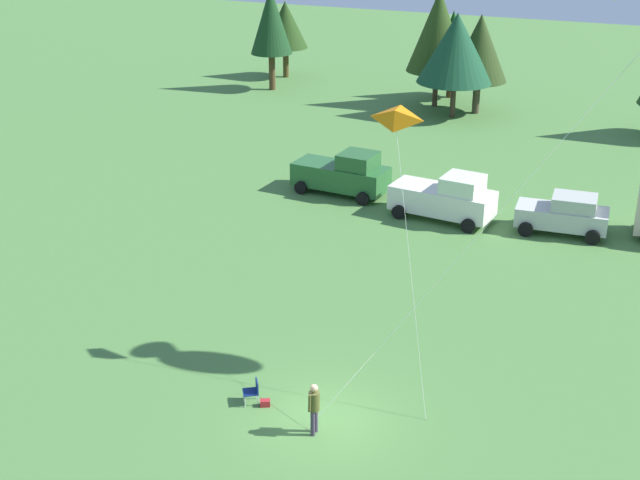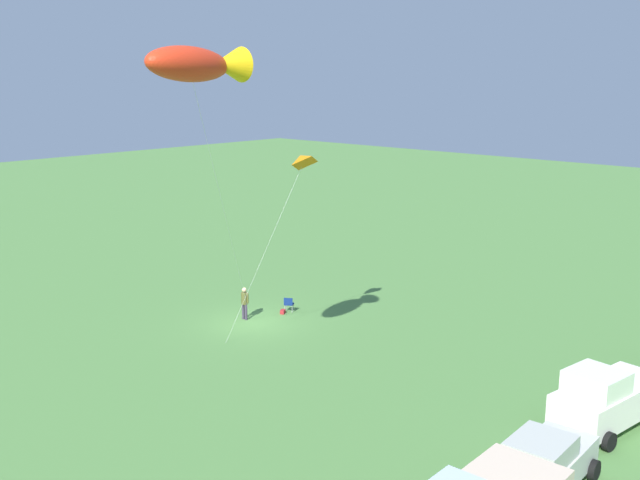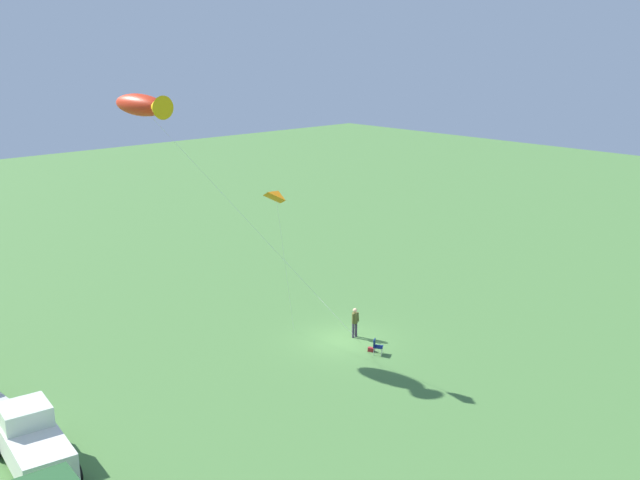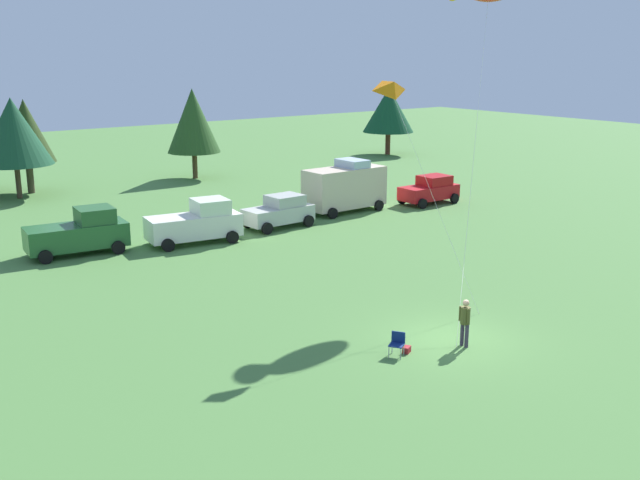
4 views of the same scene
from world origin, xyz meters
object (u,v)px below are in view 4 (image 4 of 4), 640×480
(truck_green_flatbed, at_px, (80,233))
(car_red_sedan, at_px, (430,190))
(folding_chair, at_px, (397,342))
(van_camper_beige, at_px, (345,186))
(kite_delta_orange, at_px, (394,88))
(person_kite_flyer, at_px, (465,319))
(truck_white_pickup, at_px, (197,223))
(backpack_on_grass, at_px, (407,350))
(car_silver_compact, at_px, (280,211))

(truck_green_flatbed, distance_m, car_red_sedan, 23.65)
(folding_chair, height_order, van_camper_beige, van_camper_beige)
(car_red_sedan, height_order, kite_delta_orange, kite_delta_orange)
(folding_chair, bearing_deg, truck_green_flatbed, -110.74)
(truck_green_flatbed, distance_m, van_camper_beige, 17.34)
(person_kite_flyer, distance_m, truck_green_flatbed, 21.44)
(truck_white_pickup, bearing_deg, truck_green_flatbed, 173.26)
(folding_chair, height_order, truck_green_flatbed, truck_green_flatbed)
(truck_white_pickup, height_order, kite_delta_orange, kite_delta_orange)
(person_kite_flyer, relative_size, backpack_on_grass, 5.44)
(truck_green_flatbed, bearing_deg, backpack_on_grass, -70.92)
(folding_chair, bearing_deg, kite_delta_orange, -161.39)
(car_silver_compact, xyz_separation_m, kite_delta_orange, (-4.06, -14.35, 7.86))
(backpack_on_grass, xyz_separation_m, kite_delta_orange, (2.78, 4.07, 8.70))
(truck_green_flatbed, relative_size, kite_delta_orange, 0.56)
(folding_chair, xyz_separation_m, car_silver_compact, (7.26, 18.39, 0.46))
(van_camper_beige, bearing_deg, car_silver_compact, -170.17)
(folding_chair, relative_size, truck_white_pickup, 0.16)
(car_red_sedan, bearing_deg, backpack_on_grass, -136.41)
(kite_delta_orange, bearing_deg, person_kite_flyer, -98.74)
(truck_green_flatbed, xyz_separation_m, kite_delta_orange, (7.45, -15.51, 7.71))
(car_silver_compact, bearing_deg, truck_white_pickup, -179.49)
(car_silver_compact, bearing_deg, folding_chair, -114.67)
(backpack_on_grass, height_order, car_red_sedan, car_red_sedan)
(backpack_on_grass, xyz_separation_m, van_camper_beige, (12.66, 19.61, 1.53))
(car_red_sedan, xyz_separation_m, kite_delta_orange, (-16.16, -14.12, 7.86))
(van_camper_beige, bearing_deg, person_kite_flyer, -119.28)
(truck_green_flatbed, relative_size, van_camper_beige, 0.95)
(folding_chair, xyz_separation_m, van_camper_beige, (13.09, 19.58, 1.16))
(person_kite_flyer, relative_size, kite_delta_orange, 0.19)
(person_kite_flyer, bearing_deg, car_silver_compact, -102.83)
(person_kite_flyer, relative_size, truck_white_pickup, 0.33)
(folding_chair, height_order, car_red_sedan, car_red_sedan)
(folding_chair, xyz_separation_m, truck_white_pickup, (1.63, 18.03, 0.61))
(truck_white_pickup, bearing_deg, folding_chair, -87.37)
(person_kite_flyer, height_order, car_red_sedan, car_red_sedan)
(truck_green_flatbed, relative_size, car_red_sedan, 1.23)
(backpack_on_grass, relative_size, truck_white_pickup, 0.06)
(car_silver_compact, bearing_deg, truck_green_flatbed, 171.09)
(van_camper_beige, distance_m, kite_delta_orange, 19.76)
(person_kite_flyer, height_order, backpack_on_grass, person_kite_flyer)
(backpack_on_grass, xyz_separation_m, car_red_sedan, (18.94, 18.19, 0.84))
(backpack_on_grass, bearing_deg, truck_green_flatbed, 103.42)
(backpack_on_grass, height_order, truck_white_pickup, truck_white_pickup)
(person_kite_flyer, bearing_deg, backpack_on_grass, -19.85)
(kite_delta_orange, bearing_deg, backpack_on_grass, -124.31)
(person_kite_flyer, bearing_deg, truck_green_flatbed, -70.57)
(backpack_on_grass, relative_size, truck_green_flatbed, 0.06)
(truck_green_flatbed, distance_m, car_silver_compact, 11.56)
(folding_chair, distance_m, car_red_sedan, 26.56)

